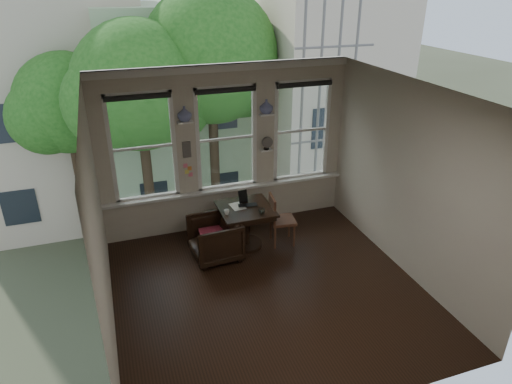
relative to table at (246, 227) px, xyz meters
name	(u,v)px	position (x,y,z in m)	size (l,w,h in m)	color
ground	(269,290)	(-0.07, -1.33, -0.38)	(4.50, 4.50, 0.00)	black
ceiling	(272,93)	(-0.07, -1.33, 2.62)	(4.50, 4.50, 0.00)	silver
wall_back	(226,149)	(-0.07, 0.92, 1.12)	(4.50, 4.50, 0.00)	beige
wall_front	(353,302)	(-0.07, -3.58, 1.12)	(4.50, 4.50, 0.00)	beige
wall_left	(99,228)	(-2.32, -1.33, 1.12)	(4.50, 4.50, 0.00)	beige
wall_right	(409,180)	(2.18, -1.33, 1.12)	(4.50, 4.50, 0.00)	beige
window_left	(143,147)	(-1.52, 0.92, 1.32)	(1.10, 0.12, 1.90)	white
window_center	(226,138)	(-0.07, 0.92, 1.32)	(1.10, 0.12, 1.90)	white
window_right	(301,130)	(1.38, 0.92, 1.32)	(1.10, 0.12, 1.90)	white
shelf_left	(185,122)	(-0.79, 0.82, 1.73)	(0.26, 0.16, 0.03)	white
shelf_right	(266,114)	(0.66, 0.82, 1.73)	(0.26, 0.16, 0.03)	white
intercom	(187,149)	(-0.79, 0.85, 1.23)	(0.14, 0.06, 0.28)	#59544F
sticky_notes	(188,168)	(-0.79, 0.85, 0.88)	(0.16, 0.01, 0.24)	pink
desk_fan	(266,145)	(0.66, 0.80, 1.16)	(0.20, 0.20, 0.24)	#59544F
vase_left	(184,114)	(-0.79, 0.82, 1.86)	(0.24, 0.24, 0.25)	silver
vase_right	(266,106)	(0.66, 0.82, 1.86)	(0.24, 0.24, 0.25)	silver
table	(246,227)	(0.00, 0.00, 0.00)	(0.90, 0.90, 0.75)	black
armchair_left	(215,239)	(-0.60, -0.19, -0.01)	(0.77, 0.80, 0.72)	black
cushion_red	(215,234)	(-0.60, -0.19, 0.08)	(0.45, 0.45, 0.06)	maroon
side_chair_right	(283,220)	(0.64, -0.11, 0.09)	(0.42, 0.42, 0.92)	#4C271B
laptop	(248,207)	(0.04, 0.00, 0.39)	(0.33, 0.21, 0.03)	black
mug	(227,212)	(-0.37, -0.13, 0.42)	(0.09, 0.09, 0.08)	white
drinking_glass	(262,211)	(0.19, -0.29, 0.42)	(0.11, 0.11, 0.09)	white
tablet	(243,196)	(0.02, 0.22, 0.48)	(0.16, 0.02, 0.22)	black
papers	(238,206)	(-0.12, 0.09, 0.38)	(0.22, 0.30, 0.00)	silver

